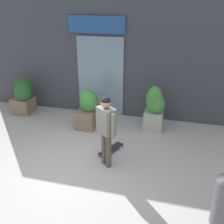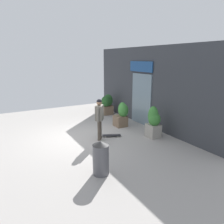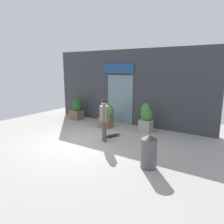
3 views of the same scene
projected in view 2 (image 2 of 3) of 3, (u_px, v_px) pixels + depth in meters
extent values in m
plane|color=#9E9993|center=(81.00, 137.00, 9.03)|extent=(12.00, 12.00, 0.00)
cube|color=#383A3F|center=(148.00, 87.00, 10.25)|extent=(8.83, 0.25, 3.77)
cube|color=slate|center=(141.00, 99.00, 10.62)|extent=(1.48, 0.06, 2.50)
cube|color=navy|center=(141.00, 67.00, 10.30)|extent=(1.74, 0.05, 0.50)
cylinder|color=#4C4238|center=(100.00, 129.00, 8.72)|extent=(0.13, 0.13, 0.84)
cylinder|color=#4C4238|center=(99.00, 130.00, 8.57)|extent=(0.13, 0.13, 0.84)
cube|color=#6B665B|center=(99.00, 113.00, 8.47)|extent=(0.48, 0.46, 0.59)
cylinder|color=#6B665B|center=(101.00, 112.00, 8.72)|extent=(0.09, 0.09, 0.56)
cylinder|color=#6B665B|center=(98.00, 115.00, 8.24)|extent=(0.09, 0.09, 0.56)
sphere|color=#997051|center=(99.00, 103.00, 8.37)|extent=(0.22, 0.22, 0.22)
sphere|color=black|center=(99.00, 102.00, 8.36)|extent=(0.21, 0.21, 0.21)
cube|color=black|center=(112.00, 135.00, 9.05)|extent=(0.52, 0.79, 0.02)
cylinder|color=silver|center=(117.00, 135.00, 9.19)|extent=(0.05, 0.06, 0.05)
cylinder|color=silver|center=(118.00, 137.00, 8.97)|extent=(0.05, 0.06, 0.05)
cylinder|color=silver|center=(105.00, 135.00, 9.16)|extent=(0.05, 0.06, 0.05)
cylinder|color=silver|center=(106.00, 137.00, 8.94)|extent=(0.05, 0.06, 0.05)
cube|color=brown|center=(120.00, 121.00, 10.41)|extent=(0.57, 0.55, 0.53)
ellipsoid|color=#387A33|center=(122.00, 110.00, 10.30)|extent=(0.43, 0.41, 0.70)
ellipsoid|color=#387A33|center=(123.00, 110.00, 10.22)|extent=(0.48, 0.50, 0.65)
cube|color=brown|center=(107.00, 110.00, 12.70)|extent=(0.62, 0.62, 0.52)
ellipsoid|color=#235123|center=(106.00, 101.00, 12.39)|extent=(0.57, 0.51, 0.64)
ellipsoid|color=#235123|center=(108.00, 100.00, 12.55)|extent=(0.57, 0.54, 0.71)
cube|color=gray|center=(153.00, 131.00, 8.99)|extent=(0.53, 0.49, 0.55)
ellipsoid|color=#387A33|center=(155.00, 119.00, 8.80)|extent=(0.47, 0.49, 0.56)
ellipsoid|color=#387A33|center=(153.00, 116.00, 8.83)|extent=(0.47, 0.41, 0.84)
cylinder|color=#4C4C51|center=(101.00, 160.00, 6.05)|extent=(0.47, 0.47, 0.89)
cone|color=black|center=(101.00, 143.00, 5.93)|extent=(0.47, 0.47, 0.12)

